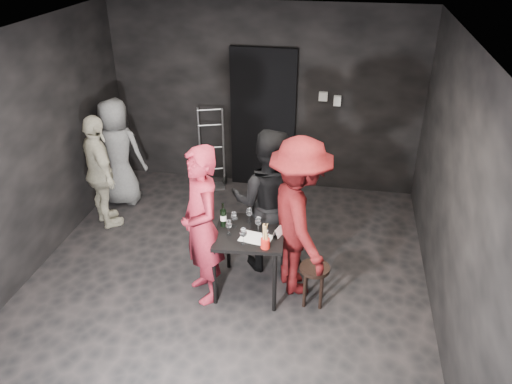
% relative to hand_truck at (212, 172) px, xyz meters
% --- Properties ---
extents(floor, '(4.50, 5.00, 0.02)m').
position_rel_hand_truck_xyz_m(floor, '(0.76, -2.24, -0.22)').
color(floor, black).
rests_on(floor, ground).
extents(ceiling, '(4.50, 5.00, 0.02)m').
position_rel_hand_truck_xyz_m(ceiling, '(0.76, -2.24, 2.48)').
color(ceiling, silver).
rests_on(ceiling, ground).
extents(wall_back, '(4.50, 0.04, 2.70)m').
position_rel_hand_truck_xyz_m(wall_back, '(0.76, 0.26, 1.13)').
color(wall_back, black).
rests_on(wall_back, ground).
extents(wall_front, '(4.50, 0.04, 2.70)m').
position_rel_hand_truck_xyz_m(wall_front, '(0.76, -4.74, 1.13)').
color(wall_front, black).
rests_on(wall_front, ground).
extents(wall_left, '(0.04, 5.00, 2.70)m').
position_rel_hand_truck_xyz_m(wall_left, '(-1.49, -2.24, 1.13)').
color(wall_left, black).
rests_on(wall_left, ground).
extents(wall_right, '(0.04, 5.00, 2.70)m').
position_rel_hand_truck_xyz_m(wall_right, '(3.01, -2.24, 1.13)').
color(wall_right, black).
rests_on(wall_right, ground).
extents(doorway, '(0.95, 0.10, 2.10)m').
position_rel_hand_truck_xyz_m(doorway, '(0.76, 0.20, 0.83)').
color(doorway, black).
rests_on(doorway, ground).
extents(wallbox_upper, '(0.12, 0.06, 0.12)m').
position_rel_hand_truck_xyz_m(wallbox_upper, '(1.61, 0.21, 1.23)').
color(wallbox_upper, '#B7B7B2').
rests_on(wallbox_upper, wall_back).
extents(wallbox_lower, '(0.10, 0.06, 0.14)m').
position_rel_hand_truck_xyz_m(wallbox_lower, '(1.81, 0.21, 1.18)').
color(wallbox_lower, '#B7B7B2').
rests_on(wallbox_lower, wall_back).
extents(hand_truck, '(0.41, 0.35, 1.23)m').
position_rel_hand_truck_xyz_m(hand_truck, '(0.00, 0.00, 0.00)').
color(hand_truck, '#B2B2B7').
rests_on(hand_truck, floor).
extents(tasting_table, '(0.72, 0.72, 0.75)m').
position_rel_hand_truck_xyz_m(tasting_table, '(1.05, -2.30, 0.43)').
color(tasting_table, black).
rests_on(tasting_table, floor).
extents(stool, '(0.32, 0.32, 0.47)m').
position_rel_hand_truck_xyz_m(stool, '(1.76, -2.42, 0.14)').
color(stool, black).
rests_on(stool, floor).
extents(server_red, '(0.83, 0.89, 2.05)m').
position_rel_hand_truck_xyz_m(server_red, '(0.58, -2.48, 0.80)').
color(server_red, maroon).
rests_on(server_red, floor).
extents(woman_black, '(0.97, 0.56, 1.97)m').
position_rel_hand_truck_xyz_m(woman_black, '(1.15, -1.82, 0.76)').
color(woman_black, black).
rests_on(woman_black, floor).
extents(man_maroon, '(1.16, 1.52, 2.13)m').
position_rel_hand_truck_xyz_m(man_maroon, '(1.55, -2.17, 0.84)').
color(man_maroon, '#510D0F').
rests_on(man_maroon, floor).
extents(bystander_cream, '(0.97, 0.97, 1.58)m').
position_rel_hand_truck_xyz_m(bystander_cream, '(-1.11, -1.34, 0.57)').
color(bystander_cream, beige).
rests_on(bystander_cream, floor).
extents(bystander_grey, '(0.79, 0.45, 1.59)m').
position_rel_hand_truck_xyz_m(bystander_grey, '(-1.14, -0.71, 0.57)').
color(bystander_grey, slate).
rests_on(bystander_grey, floor).
extents(tasting_mat, '(0.35, 0.27, 0.00)m').
position_rel_hand_truck_xyz_m(tasting_mat, '(1.13, -2.42, 0.53)').
color(tasting_mat, white).
rests_on(tasting_mat, tasting_table).
extents(wine_glass_a, '(0.09, 0.09, 0.18)m').
position_rel_hand_truck_xyz_m(wine_glass_a, '(0.84, -2.39, 0.62)').
color(wine_glass_a, white).
rests_on(wine_glass_a, tasting_table).
extents(wine_glass_b, '(0.09, 0.09, 0.19)m').
position_rel_hand_truck_xyz_m(wine_glass_b, '(0.87, -2.24, 0.62)').
color(wine_glass_b, white).
rests_on(wine_glass_b, tasting_table).
extents(wine_glass_c, '(0.09, 0.09, 0.19)m').
position_rel_hand_truck_xyz_m(wine_glass_c, '(1.01, -2.12, 0.62)').
color(wine_glass_c, white).
rests_on(wine_glass_c, tasting_table).
extents(wine_glass_d, '(0.10, 0.10, 0.20)m').
position_rel_hand_truck_xyz_m(wine_glass_d, '(1.03, -2.54, 0.63)').
color(wine_glass_d, white).
rests_on(wine_glass_d, tasting_table).
extents(wine_glass_e, '(0.07, 0.07, 0.19)m').
position_rel_hand_truck_xyz_m(wine_glass_e, '(1.25, -2.50, 0.62)').
color(wine_glass_e, white).
rests_on(wine_glass_e, tasting_table).
extents(wine_glass_f, '(0.08, 0.08, 0.19)m').
position_rel_hand_truck_xyz_m(wine_glass_f, '(1.13, -2.29, 0.62)').
color(wine_glass_f, white).
rests_on(wine_glass_f, tasting_table).
extents(wine_bottle, '(0.07, 0.07, 0.27)m').
position_rel_hand_truck_xyz_m(wine_bottle, '(0.75, -2.25, 0.63)').
color(wine_bottle, black).
rests_on(wine_bottle, tasting_table).
extents(breadstick_cup, '(0.09, 0.09, 0.29)m').
position_rel_hand_truck_xyz_m(breadstick_cup, '(1.25, -2.56, 0.66)').
color(breadstick_cup, red).
rests_on(breadstick_cup, tasting_table).
extents(reserved_card, '(0.12, 0.15, 0.10)m').
position_rel_hand_truck_xyz_m(reserved_card, '(1.33, -2.33, 0.58)').
color(reserved_card, white).
rests_on(reserved_card, tasting_table).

